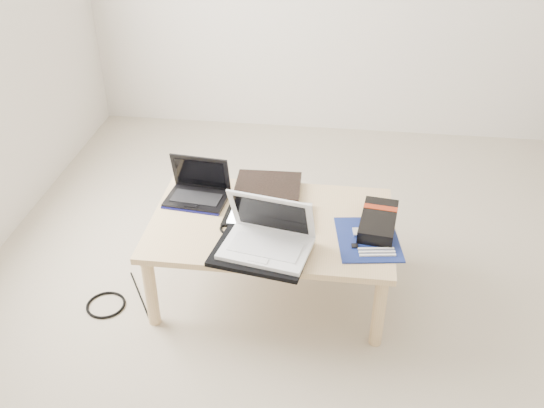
# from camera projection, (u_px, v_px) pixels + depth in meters

# --- Properties ---
(ground) EXTENTS (4.00, 4.00, 0.00)m
(ground) POSITION_uv_depth(u_px,v_px,m) (377.00, 324.00, 2.77)
(ground) COLOR beige
(ground) RESTS_ON ground
(coffee_table) EXTENTS (1.10, 0.70, 0.40)m
(coffee_table) POSITION_uv_depth(u_px,v_px,m) (271.00, 230.00, 2.78)
(coffee_table) COLOR #D3AF7F
(coffee_table) RESTS_ON ground
(book) EXTENTS (0.33, 0.28, 0.03)m
(book) POSITION_uv_depth(u_px,v_px,m) (268.00, 187.00, 2.98)
(book) COLOR black
(book) RESTS_ON coffee_table
(netbook) EXTENTS (0.30, 0.24, 0.21)m
(netbook) POSITION_uv_depth(u_px,v_px,m) (198.00, 190.00, 2.90)
(netbook) COLOR black
(netbook) RESTS_ON coffee_table
(tablet) EXTENTS (0.24, 0.19, 0.01)m
(tablet) POSITION_uv_depth(u_px,v_px,m) (249.00, 217.00, 2.77)
(tablet) COLOR black
(tablet) RESTS_ON coffee_table
(remote) EXTENTS (0.07, 0.23, 0.02)m
(remote) POSITION_uv_depth(u_px,v_px,m) (307.00, 217.00, 2.76)
(remote) COLOR silver
(remote) RESTS_ON coffee_table
(neoprene_sleeve) EXTENTS (0.44, 0.35, 0.02)m
(neoprene_sleeve) POSITION_uv_depth(u_px,v_px,m) (261.00, 253.00, 2.55)
(neoprene_sleeve) COLOR black
(neoprene_sleeve) RESTS_ON coffee_table
(white_laptop) EXTENTS (0.41, 0.32, 0.25)m
(white_laptop) POSITION_uv_depth(u_px,v_px,m) (268.00, 237.00, 2.54)
(white_laptop) COLOR white
(white_laptop) RESTS_ON neoprene_sleeve
(motherboard) EXTENTS (0.31, 0.36, 0.02)m
(motherboard) POSITION_uv_depth(u_px,v_px,m) (368.00, 239.00, 2.64)
(motherboard) COLOR #0C1C51
(motherboard) RESTS_ON coffee_table
(gpu_box) EXTENTS (0.19, 0.32, 0.07)m
(gpu_box) POSITION_uv_depth(u_px,v_px,m) (378.00, 222.00, 2.70)
(gpu_box) COLOR black
(gpu_box) RESTS_ON coffee_table
(cable_coil) EXTENTS (0.11, 0.11, 0.01)m
(cable_coil) POSITION_uv_depth(u_px,v_px,m) (230.00, 228.00, 2.70)
(cable_coil) COLOR black
(cable_coil) RESTS_ON coffee_table
(floor_cable_coil) EXTENTS (0.20, 0.20, 0.01)m
(floor_cable_coil) POSITION_uv_depth(u_px,v_px,m) (106.00, 305.00, 2.86)
(floor_cable_coil) COLOR black
(floor_cable_coil) RESTS_ON ground
(floor_cable_trail) EXTENTS (0.20, 0.32, 0.01)m
(floor_cable_trail) POSITION_uv_depth(u_px,v_px,m) (140.00, 296.00, 2.92)
(floor_cable_trail) COLOR black
(floor_cable_trail) RESTS_ON ground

